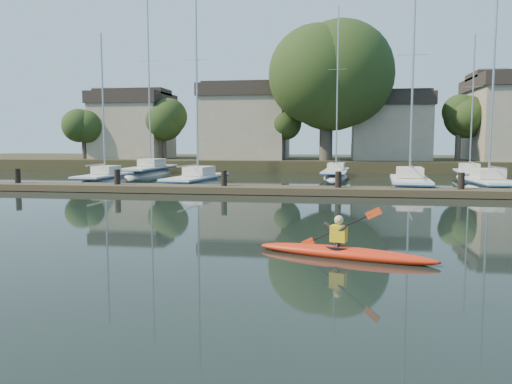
# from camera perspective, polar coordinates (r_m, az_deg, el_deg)

# --- Properties ---
(ground) EXTENTS (160.00, 160.00, 0.00)m
(ground) POSITION_cam_1_polar(r_m,az_deg,el_deg) (12.44, -4.21, -6.84)
(ground) COLOR black
(ground) RESTS_ON ground
(kayak) EXTENTS (4.31, 1.79, 1.38)m
(kayak) POSITION_cam_1_polar(r_m,az_deg,el_deg) (11.99, 9.95, -6.58)
(kayak) COLOR red
(kayak) RESTS_ON ground
(dock) EXTENTS (34.00, 2.00, 1.80)m
(dock) POSITION_cam_1_polar(r_m,az_deg,el_deg) (26.09, 2.76, 0.25)
(dock) COLOR #483C29
(dock) RESTS_ON ground
(sailboat_0) EXTENTS (1.97, 6.91, 10.94)m
(sailboat_0) POSITION_cam_1_polar(r_m,az_deg,el_deg) (34.61, -16.96, 0.72)
(sailboat_0) COLOR white
(sailboat_0) RESTS_ON ground
(sailboat_1) EXTENTS (3.03, 8.36, 13.36)m
(sailboat_1) POSITION_cam_1_polar(r_m,az_deg,el_deg) (31.39, -6.81, 0.44)
(sailboat_1) COLOR white
(sailboat_1) RESTS_ON ground
(sailboat_3) EXTENTS (2.86, 8.36, 13.22)m
(sailboat_3) POSITION_cam_1_polar(r_m,az_deg,el_deg) (30.08, 17.13, -0.04)
(sailboat_3) COLOR white
(sailboat_3) RESTS_ON ground
(sailboat_4) EXTENTS (2.34, 7.02, 11.81)m
(sailboat_4) POSITION_cam_1_polar(r_m,az_deg,el_deg) (30.97, 25.09, -0.16)
(sailboat_4) COLOR white
(sailboat_4) RESTS_ON ground
(sailboat_5) EXTENTS (2.53, 9.70, 15.95)m
(sailboat_5) POSITION_cam_1_polar(r_m,az_deg,el_deg) (42.33, -12.04, 1.70)
(sailboat_5) COLOR white
(sailboat_5) RESTS_ON ground
(sailboat_6) EXTENTS (2.45, 8.95, 14.06)m
(sailboat_6) POSITION_cam_1_polar(r_m,az_deg,el_deg) (39.10, 9.09, 1.48)
(sailboat_6) COLOR white
(sailboat_6) RESTS_ON ground
(sailboat_7) EXTENTS (2.78, 7.45, 11.72)m
(sailboat_7) POSITION_cam_1_polar(r_m,az_deg,el_deg) (40.48, 23.21, 1.21)
(sailboat_7) COLOR white
(sailboat_7) RESTS_ON ground
(shore) EXTENTS (90.00, 25.25, 12.75)m
(shore) POSITION_cam_1_polar(r_m,az_deg,el_deg) (52.13, 7.67, 6.29)
(shore) COLOR #2E341A
(shore) RESTS_ON ground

